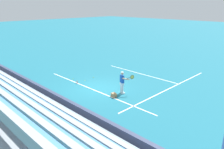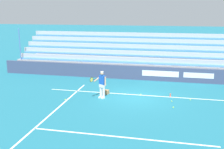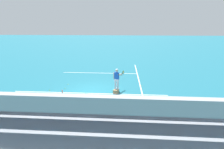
% 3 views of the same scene
% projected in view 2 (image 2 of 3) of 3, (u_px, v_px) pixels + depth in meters
% --- Properties ---
extents(ground_plane, '(160.00, 160.00, 0.00)m').
position_uv_depth(ground_plane, '(136.00, 97.00, 16.66)').
color(ground_plane, '#1E6B7F').
extents(court_baseline_white, '(12.00, 0.10, 0.01)m').
position_uv_depth(court_baseline_white, '(137.00, 95.00, 17.13)').
color(court_baseline_white, white).
rests_on(court_baseline_white, ground).
extents(court_sideline_white, '(0.10, 12.00, 0.01)m').
position_uv_depth(court_sideline_white, '(49.00, 116.00, 13.69)').
color(court_sideline_white, white).
rests_on(court_sideline_white, ground).
extents(court_service_line_white, '(8.22, 0.10, 0.01)m').
position_uv_depth(court_service_line_white, '(121.00, 137.00, 11.43)').
color(court_service_line_white, white).
rests_on(court_service_line_white, ground).
extents(back_wall_sponsor_board, '(23.89, 0.25, 1.10)m').
position_uv_depth(back_wall_sponsor_board, '(143.00, 73.00, 20.69)').
color(back_wall_sponsor_board, '#384260').
rests_on(back_wall_sponsor_board, ground).
extents(bleacher_stand, '(22.70, 4.00, 3.85)m').
position_uv_depth(bleacher_stand, '(146.00, 64.00, 23.13)').
color(bleacher_stand, '#9EA3A8').
rests_on(bleacher_stand, ground).
extents(tennis_player, '(0.86, 0.91, 1.71)m').
position_uv_depth(tennis_player, '(102.00, 84.00, 16.33)').
color(tennis_player, silver).
rests_on(tennis_player, ground).
extents(ball_box_cardboard, '(0.47, 0.40, 0.26)m').
position_uv_depth(ball_box_cardboard, '(106.00, 92.00, 17.34)').
color(ball_box_cardboard, '#A87F51').
rests_on(ball_box_cardboard, ground).
extents(tennis_ball_far_right, '(0.07, 0.07, 0.07)m').
position_uv_depth(tennis_ball_far_right, '(173.00, 107.00, 14.85)').
color(tennis_ball_far_right, '#CCE533').
rests_on(tennis_ball_far_right, ground).
extents(tennis_ball_by_box, '(0.07, 0.07, 0.07)m').
position_uv_depth(tennis_ball_by_box, '(65.00, 99.00, 16.14)').
color(tennis_ball_by_box, '#CCE533').
rests_on(tennis_ball_by_box, ground).
extents(tennis_ball_far_left, '(0.07, 0.07, 0.07)m').
position_uv_depth(tennis_ball_far_left, '(190.00, 100.00, 16.10)').
color(tennis_ball_far_left, '#CCE533').
rests_on(tennis_ball_far_left, ground).
extents(tennis_ball_toward_net, '(0.07, 0.07, 0.07)m').
position_uv_depth(tennis_ball_toward_net, '(172.00, 101.00, 15.85)').
color(tennis_ball_toward_net, '#CCE533').
rests_on(tennis_ball_toward_net, ground).
extents(tennis_ball_midcourt, '(0.07, 0.07, 0.07)m').
position_uv_depth(tennis_ball_midcourt, '(141.00, 94.00, 17.14)').
color(tennis_ball_midcourt, '#CCE533').
rests_on(tennis_ball_midcourt, ground).
extents(water_bottle, '(0.07, 0.07, 0.22)m').
position_uv_depth(water_bottle, '(170.00, 95.00, 16.72)').
color(water_bottle, '#EA4C33').
rests_on(water_bottle, ground).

